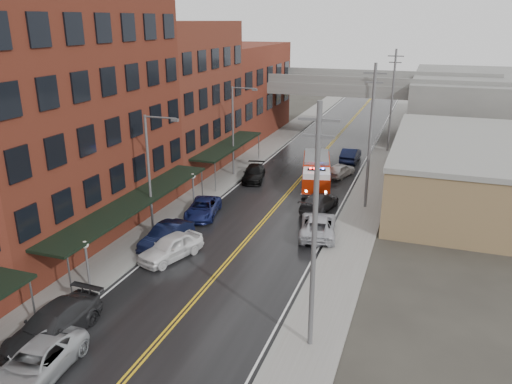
% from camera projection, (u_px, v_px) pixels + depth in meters
% --- Properties ---
extents(road, '(11.00, 160.00, 0.02)m').
position_uv_depth(road, '(266.00, 218.00, 40.12)').
color(road, black).
rests_on(road, ground).
extents(sidewalk_left, '(3.00, 160.00, 0.15)m').
position_uv_depth(sidewalk_left, '(185.00, 207.00, 42.38)').
color(sidewalk_left, slate).
rests_on(sidewalk_left, ground).
extents(sidewalk_right, '(3.00, 160.00, 0.15)m').
position_uv_depth(sidewalk_right, '(357.00, 229.00, 37.82)').
color(sidewalk_right, slate).
rests_on(sidewalk_right, ground).
extents(curb_left, '(0.30, 160.00, 0.15)m').
position_uv_depth(curb_left, '(202.00, 209.00, 41.86)').
color(curb_left, gray).
rests_on(curb_left, ground).
extents(curb_right, '(0.30, 160.00, 0.15)m').
position_uv_depth(curb_right, '(336.00, 227.00, 38.33)').
color(curb_right, gray).
rests_on(curb_right, ground).
extents(brick_building_b, '(9.00, 20.00, 18.00)m').
position_uv_depth(brick_building_b, '(57.00, 112.00, 35.08)').
color(brick_building_b, maroon).
rests_on(brick_building_b, ground).
extents(brick_building_c, '(9.00, 15.00, 15.00)m').
position_uv_depth(brick_building_c, '(176.00, 98.00, 51.17)').
color(brick_building_c, '#5C2E1B').
rests_on(brick_building_c, ground).
extents(brick_building_far, '(9.00, 20.00, 12.00)m').
position_uv_depth(brick_building_far, '(238.00, 91.00, 67.26)').
color(brick_building_far, brown).
rests_on(brick_building_far, ground).
extents(tan_building, '(14.00, 22.00, 5.00)m').
position_uv_depth(tan_building, '(477.00, 174.00, 43.22)').
color(tan_building, '#90774D').
rests_on(tan_building, ground).
extents(right_far_block, '(18.00, 30.00, 8.00)m').
position_uv_depth(right_far_block, '(480.00, 105.00, 68.84)').
color(right_far_block, slate).
rests_on(right_far_block, ground).
extents(awning_1, '(2.60, 18.00, 3.09)m').
position_uv_depth(awning_1, '(135.00, 201.00, 35.24)').
color(awning_1, black).
rests_on(awning_1, ground).
extents(awning_2, '(2.60, 13.00, 3.09)m').
position_uv_depth(awning_2, '(229.00, 145.00, 50.84)').
color(awning_2, black).
rests_on(awning_2, ground).
extents(globe_lamp_1, '(0.44, 0.44, 3.12)m').
position_uv_depth(globe_lamp_1, '(86.00, 254.00, 28.88)').
color(globe_lamp_1, '#59595B').
rests_on(globe_lamp_1, ground).
extents(globe_lamp_2, '(0.44, 0.44, 3.12)m').
position_uv_depth(globe_lamp_2, '(193.00, 183.00, 41.36)').
color(globe_lamp_2, '#59595B').
rests_on(globe_lamp_2, ground).
extents(street_lamp_1, '(2.64, 0.22, 9.00)m').
position_uv_depth(street_lamp_1, '(152.00, 169.00, 35.12)').
color(street_lamp_1, '#59595B').
rests_on(street_lamp_1, ground).
extents(street_lamp_2, '(2.64, 0.22, 9.00)m').
position_uv_depth(street_lamp_2, '(235.00, 126.00, 49.38)').
color(street_lamp_2, '#59595B').
rests_on(street_lamp_2, ground).
extents(utility_pole_0, '(1.80, 0.24, 12.00)m').
position_uv_depth(utility_pole_0, '(315.00, 228.00, 22.43)').
color(utility_pole_0, '#59595B').
rests_on(utility_pole_0, ground).
extents(utility_pole_1, '(1.80, 0.24, 12.00)m').
position_uv_depth(utility_pole_1, '(370.00, 135.00, 40.26)').
color(utility_pole_1, '#59595B').
rests_on(utility_pole_1, ground).
extents(utility_pole_2, '(1.80, 0.24, 12.00)m').
position_uv_depth(utility_pole_2, '(392.00, 99.00, 58.09)').
color(utility_pole_2, '#59595B').
rests_on(utility_pole_2, ground).
extents(overpass, '(40.00, 10.00, 7.50)m').
position_uv_depth(overpass, '(341.00, 92.00, 66.68)').
color(overpass, slate).
rests_on(overpass, ground).
extents(fire_truck, '(4.49, 8.25, 2.88)m').
position_uv_depth(fire_truck, '(316.00, 172.00, 46.94)').
color(fire_truck, '#981D07').
rests_on(fire_truck, ground).
extents(parked_car_left_2, '(2.89, 5.51, 1.48)m').
position_uv_depth(parked_car_left_2, '(35.00, 364.00, 22.09)').
color(parked_car_left_2, '#ABAFB3').
rests_on(parked_car_left_2, ground).
extents(parked_car_left_3, '(2.52, 5.81, 1.67)m').
position_uv_depth(parked_car_left_3, '(53.00, 325.00, 24.74)').
color(parked_car_left_3, '#262628').
rests_on(parked_car_left_3, ground).
extents(parked_car_left_4, '(3.39, 5.16, 1.63)m').
position_uv_depth(parked_car_left_4, '(171.00, 247.00, 33.19)').
color(parked_car_left_4, white).
rests_on(parked_car_left_4, ground).
extents(parked_car_left_5, '(2.25, 4.96, 1.58)m').
position_uv_depth(parked_car_left_5, '(167.00, 236.00, 35.01)').
color(parked_car_left_5, black).
rests_on(parked_car_left_5, ground).
extents(parked_car_left_6, '(3.17, 5.25, 1.36)m').
position_uv_depth(parked_car_left_6, '(203.00, 208.00, 40.39)').
color(parked_car_left_6, navy).
rests_on(parked_car_left_6, ground).
extents(parked_car_left_7, '(2.99, 5.17, 1.41)m').
position_uv_depth(parked_car_left_7, '(254.00, 173.00, 49.44)').
color(parked_car_left_7, black).
rests_on(parked_car_left_7, ground).
extents(parked_car_right_0, '(3.51, 5.92, 1.54)m').
position_uv_depth(parked_car_right_0, '(318.00, 225.00, 36.82)').
color(parked_car_right_0, '#B5B7BE').
rests_on(parked_car_right_0, ground).
extents(parked_car_right_1, '(2.84, 5.29, 1.46)m').
position_uv_depth(parked_car_right_1, '(319.00, 202.00, 41.66)').
color(parked_car_right_1, '#272729').
rests_on(parked_car_right_1, ground).
extents(parked_car_right_2, '(2.74, 4.33, 1.37)m').
position_uv_depth(parked_car_right_2, '(340.00, 170.00, 50.57)').
color(parked_car_right_2, silver).
rests_on(parked_car_right_2, ground).
extents(parked_car_right_3, '(1.77, 4.85, 1.59)m').
position_uv_depth(parked_car_right_3, '(351.00, 155.00, 55.81)').
color(parked_car_right_3, black).
rests_on(parked_car_right_3, ground).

